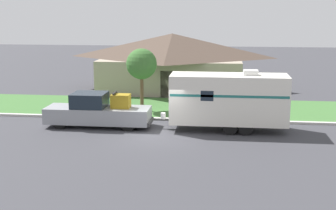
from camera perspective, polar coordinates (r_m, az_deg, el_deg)
The scene contains 8 objects.
ground_plane at distance 25.68m, azimuth -0.97°, elevation -3.83°, with size 120.00×120.00×0.00m, color #38383D.
curb_strip at distance 29.26m, azimuth 0.01°, elevation -1.73°, with size 80.00×0.30×0.14m.
lawn_strip at distance 32.81m, azimuth 0.75°, elevation -0.33°, with size 80.00×7.00×0.03m.
house_across_street at distance 40.05m, azimuth 0.52°, elevation 5.45°, with size 12.53×8.57×4.75m.
pickup_truck at distance 27.88m, azimuth -8.58°, elevation -0.80°, with size 6.26×1.93×2.09m.
travel_trailer at distance 26.72m, azimuth 7.41°, elevation 0.73°, with size 7.60×2.21×3.50m.
mailbox at distance 29.81m, azimuth 11.86°, elevation 0.16°, with size 0.48×0.20×1.34m.
tree_in_yard at distance 31.48m, azimuth -3.24°, elevation 4.97°, with size 2.07×2.07×4.24m.
Camera 1 is at (3.30, -24.50, 6.96)m, focal length 50.00 mm.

